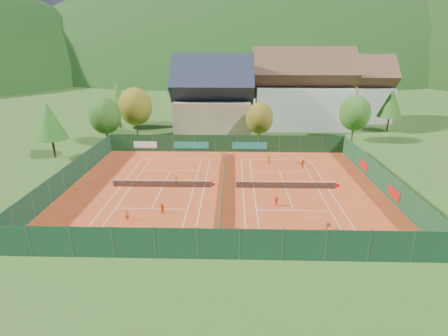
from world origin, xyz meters
TOP-DOWN VIEW (x-y plane):
  - ground at (0.00, 0.00)m, footprint 600.00×600.00m
  - clay_pad at (0.00, 0.00)m, footprint 40.00×32.00m
  - court_markings_left at (-8.00, 0.00)m, footprint 11.03×23.83m
  - court_markings_right at (8.00, 0.00)m, footprint 11.03×23.83m
  - tennis_net_left at (-7.85, 0.00)m, footprint 13.30×0.10m
  - tennis_net_right at (8.15, 0.00)m, footprint 13.30×0.10m
  - court_divider at (0.00, 0.00)m, footprint 0.03×28.80m
  - fence_north at (-0.46, 15.99)m, footprint 40.00×0.10m
  - fence_south at (0.00, -16.00)m, footprint 40.00×0.04m
  - fence_west at (-20.00, 0.00)m, footprint 0.04×32.00m
  - fence_east at (20.00, 0.05)m, footprint 0.09×32.00m
  - chalet at (-3.00, 30.00)m, footprint 16.20×12.00m
  - hotel_block_a at (16.00, 36.00)m, footprint 21.60×11.00m
  - hotel_block_b at (30.00, 44.00)m, footprint 17.28×10.00m
  - tree_west_front at (-22.00, 20.00)m, footprint 5.72×5.72m
  - tree_west_mid at (-18.00, 26.00)m, footprint 6.44×6.44m
  - tree_west_back at (-24.00, 34.00)m, footprint 5.60×5.60m
  - tree_center at (6.00, 22.00)m, footprint 5.01×5.01m
  - tree_east_front at (24.00, 24.00)m, footprint 5.72×5.72m
  - tree_east_mid at (34.00, 32.00)m, footprint 5.04×5.04m
  - tree_west_side at (-28.00, 12.00)m, footprint 5.04×5.04m
  - tree_east_back at (26.00, 40.00)m, footprint 7.15×7.15m
  - mountain_backdrop at (28.54, 233.48)m, footprint 820.00×530.00m
  - ball_hopper at (10.77, -10.66)m, footprint 0.34×0.34m
  - loose_ball_0 at (-7.71, -8.76)m, footprint 0.07×0.07m
  - loose_ball_1 at (2.92, -8.60)m, footprint 0.07×0.07m
  - loose_ball_2 at (-0.82, 2.45)m, footprint 0.07×0.07m
  - loose_ball_3 at (-3.05, 10.14)m, footprint 0.07×0.07m
  - player_left_near at (-9.88, -9.20)m, footprint 0.49×0.35m
  - player_left_mid at (-6.51, -7.55)m, footprint 0.73×0.68m
  - player_left_far at (-6.22, 0.72)m, footprint 0.92×0.60m
  - player_right_near at (6.21, -5.29)m, footprint 0.76×0.66m
  - player_right_far_a at (6.75, 10.03)m, footprint 0.78×0.73m
  - player_right_far_b at (11.66, 8.12)m, footprint 1.27×0.99m

SIDE VIEW (x-z plane):
  - mountain_backdrop at x=28.54m, z-range -160.64..81.36m
  - ground at x=0.00m, z-range -0.02..-0.02m
  - clay_pad at x=0.00m, z-range 0.00..0.01m
  - court_markings_left at x=-8.00m, z-range 0.01..0.01m
  - court_markings_right at x=8.00m, z-range 0.01..0.01m
  - loose_ball_0 at x=-7.71m, z-range 0.00..0.07m
  - loose_ball_1 at x=2.92m, z-range 0.00..0.07m
  - loose_ball_2 at x=-0.82m, z-range 0.00..0.07m
  - loose_ball_3 at x=-3.05m, z-range 0.00..0.07m
  - court_divider at x=0.00m, z-range 0.00..1.00m
  - tennis_net_left at x=-7.85m, z-range 0.00..1.02m
  - tennis_net_right at x=8.15m, z-range 0.00..1.02m
  - ball_hopper at x=10.77m, z-range 0.16..0.96m
  - player_left_mid at x=-6.51m, z-range 0.00..1.20m
  - player_right_near at x=6.21m, z-range 0.00..1.23m
  - player_left_near at x=-9.88m, z-range 0.00..1.27m
  - player_left_far at x=-6.22m, z-range 0.00..1.33m
  - player_right_far_a at x=6.75m, z-range 0.00..1.34m
  - player_right_far_b at x=11.66m, z-range 0.00..1.35m
  - fence_north at x=-0.46m, z-range -0.03..2.97m
  - fence_east at x=20.00m, z-range -0.02..2.98m
  - fence_south at x=0.00m, z-range 0.00..3.00m
  - fence_west at x=-20.00m, z-range 0.00..3.00m
  - tree_center at x=6.00m, z-range 0.92..8.52m
  - tree_west_front at x=-22.00m, z-range 1.05..9.74m
  - tree_east_front at x=24.00m, z-range 1.05..9.74m
  - tree_east_mid at x=34.00m, z-range 1.56..10.56m
  - tree_west_side at x=-28.00m, z-range 1.56..10.56m
  - tree_west_mid at x=-18.00m, z-range 1.18..10.96m
  - hotel_block_b at x=30.00m, z-range -1.13..14.37m
  - chalet at x=-3.00m, z-range -1.38..14.62m
  - tree_west_back at x=-24.00m, z-range 1.74..11.74m
  - tree_east_back at x=26.00m, z-range 1.31..12.18m
  - hotel_block_a at x=16.00m, z-range -1.24..16.01m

